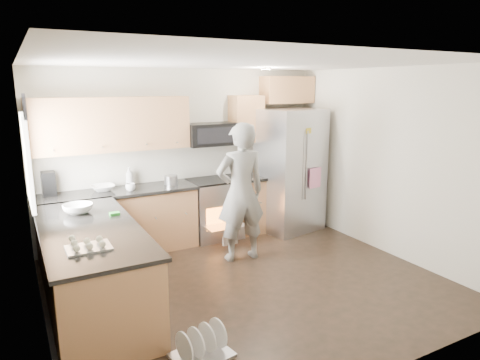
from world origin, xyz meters
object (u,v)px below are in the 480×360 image
stove_range (214,195)px  refrigerator (290,170)px  dish_rack (202,348)px  person (241,193)px

stove_range → refrigerator: 1.33m
dish_rack → person: bearing=52.7°
stove_range → dish_rack: 3.16m
refrigerator → person: size_ratio=1.05×
stove_range → person: size_ratio=0.95×
stove_range → person: 1.02m
refrigerator → person: refrigerator is taller
refrigerator → dish_rack: (-2.69, -2.52, -0.91)m
person → dish_rack: person is taller
refrigerator → dish_rack: 3.80m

